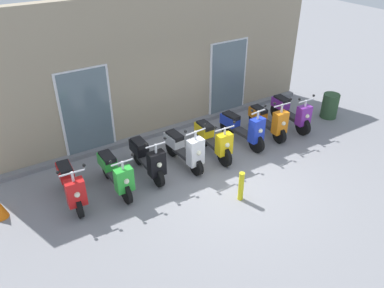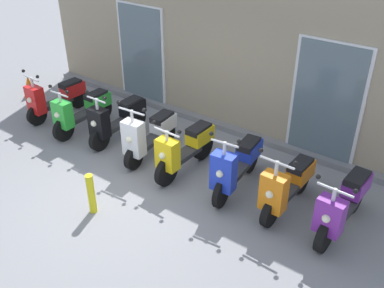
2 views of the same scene
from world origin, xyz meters
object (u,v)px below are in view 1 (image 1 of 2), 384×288
Objects in this scene: scooter_black at (148,158)px; scooter_white at (185,149)px; scooter_purple at (291,112)px; scooter_yellow at (213,140)px; scooter_orange at (268,120)px; scooter_green at (115,173)px; scooter_red at (71,185)px; curb_bollard at (241,186)px; scooter_blue at (243,128)px; trash_bin at (330,106)px.

scooter_black is 1.03× the size of scooter_white.
scooter_white reaches higher than scooter_purple.
scooter_black is 4.61m from scooter_purple.
scooter_white is (0.95, -0.12, 0.01)m from scooter_black.
scooter_orange reaches higher than scooter_yellow.
scooter_green is 1.00× the size of scooter_yellow.
curb_bollard is at bearing -30.82° from scooter_red.
scooter_yellow is at bearing -175.83° from scooter_blue.
scooter_purple is (3.67, 0.10, -0.01)m from scooter_white.
scooter_blue is at bearing 177.26° from trash_bin.
scooter_black is at bearing 175.92° from scooter_yellow.
scooter_red is 0.95× the size of scooter_purple.
scooter_purple is at bearing 172.70° from trash_bin.
scooter_blue is 1.09× the size of scooter_orange.
curb_bollard is at bearing -160.44° from trash_bin.
scooter_orange is (3.73, -0.04, -0.02)m from scooter_black.
scooter_red is at bearing 179.90° from scooter_blue.
scooter_blue reaches higher than scooter_yellow.
scooter_green is 5.48m from scooter_purple.
scooter_red is 7.92m from trash_bin.
scooter_blue is 1.01× the size of scooter_purple.
scooter_black is 0.95m from scooter_white.
scooter_green is 3.68m from scooter_blue.
trash_bin is at bearing -7.30° from scooter_purple.
curb_bollard is at bearing -129.34° from scooter_blue.
curb_bollard is at bearing -39.35° from scooter_green.
scooter_blue is (2.81, -0.05, 0.02)m from scooter_black.
scooter_orange is (5.57, 0.00, -0.01)m from scooter_red.
scooter_white is at bearing -1.59° from scooter_red.
scooter_yellow reaches higher than scooter_green.
scooter_green is 2.66m from scooter_yellow.
scooter_orange reaches higher than scooter_green.
scooter_yellow reaches higher than trash_bin.
scooter_white is at bearing -178.38° from scooter_orange.
scooter_blue is 2.41m from curb_bollard.
scooter_blue reaches higher than trash_bin.
scooter_yellow is (2.66, 0.02, 0.01)m from scooter_green.
scooter_red is at bearing 149.18° from curb_bollard.
scooter_yellow is 2.10× the size of trash_bin.
scooter_black is 0.94× the size of scooter_blue.
scooter_purple is (1.80, 0.03, -0.02)m from scooter_blue.
scooter_green is 4.60m from scooter_orange.
scooter_red is 1.02× the size of scooter_orange.
scooter_green is 0.96× the size of scooter_blue.
scooter_orange is at bearing -178.54° from scooter_purple.
scooter_purple is at bearing 2.15° from scooter_yellow.
scooter_purple is at bearing -0.27° from scooter_black.
scooter_orange is (2.78, 0.08, -0.02)m from scooter_white.
scooter_purple is at bearing 1.26° from scooter_green.
scooter_green is 2.79m from curb_bollard.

